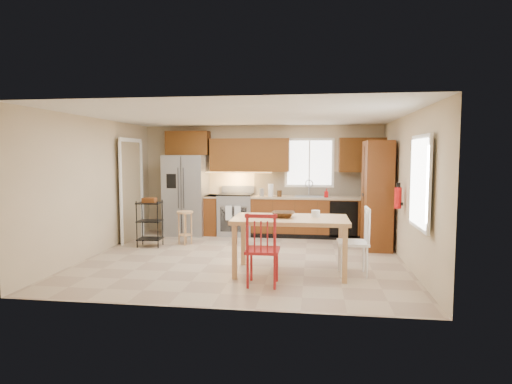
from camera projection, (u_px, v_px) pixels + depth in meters
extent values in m
plane|color=tan|center=(244.00, 258.00, 7.57)|extent=(5.50, 5.50, 0.00)
cube|color=silver|center=(244.00, 116.00, 7.35)|extent=(5.50, 5.00, 0.02)
cube|color=#CCB793|center=(262.00, 180.00, 9.93)|extent=(5.50, 0.02, 2.50)
cube|color=#CCB793|center=(209.00, 205.00, 4.99)|extent=(5.50, 0.02, 2.50)
cube|color=#CCB793|center=(96.00, 187.00, 7.83)|extent=(0.02, 5.00, 2.50)
cube|color=#CCB793|center=(407.00, 190.00, 7.09)|extent=(0.02, 5.00, 2.50)
cube|color=gray|center=(186.00, 195.00, 9.81)|extent=(0.92, 0.75, 1.82)
cube|color=gray|center=(236.00, 215.00, 9.76)|extent=(0.76, 0.63, 0.92)
cube|color=#5F3211|center=(213.00, 215.00, 9.85)|extent=(0.30, 0.60, 0.90)
cube|color=#5F3211|center=(317.00, 217.00, 9.53)|extent=(2.92, 0.60, 0.90)
cube|color=black|center=(344.00, 219.00, 9.16)|extent=(0.60, 0.02, 0.78)
cube|color=beige|center=(318.00, 184.00, 9.74)|extent=(2.92, 0.03, 0.55)
cube|color=#633810|center=(188.00, 143.00, 9.91)|extent=(1.00, 0.35, 0.55)
cube|color=#633810|center=(250.00, 155.00, 9.74)|extent=(1.80, 0.35, 0.75)
cube|color=#633810|center=(362.00, 155.00, 9.40)|extent=(1.00, 0.35, 0.75)
cube|color=white|center=(309.00, 163.00, 9.72)|extent=(1.12, 0.04, 1.12)
cube|color=gray|center=(309.00, 198.00, 9.52)|extent=(0.62, 0.46, 0.16)
cube|color=#FFBF66|center=(237.00, 172.00, 9.79)|extent=(1.60, 0.30, 0.01)
imported|color=#B90C0E|center=(326.00, 193.00, 9.35)|extent=(0.09, 0.09, 0.19)
cylinder|color=silver|center=(271.00, 190.00, 9.56)|extent=(0.12, 0.12, 0.28)
cylinder|color=gray|center=(262.00, 192.00, 9.60)|extent=(0.11, 0.11, 0.18)
cylinder|color=#462B12|center=(279.00, 194.00, 9.51)|extent=(0.10, 0.10, 0.14)
cube|color=#5F3211|center=(377.00, 195.00, 8.33)|extent=(0.50, 0.95, 2.10)
cylinder|color=#B90C0E|center=(398.00, 198.00, 7.26)|extent=(0.12, 0.12, 0.36)
cube|color=white|center=(420.00, 182.00, 5.94)|extent=(0.04, 1.02, 1.32)
cube|color=#8C7A59|center=(131.00, 191.00, 9.12)|extent=(0.04, 0.95, 2.10)
imported|color=#462B12|center=(283.00, 218.00, 6.57)|extent=(0.36, 0.36, 0.09)
cylinder|color=silver|center=(316.00, 215.00, 6.61)|extent=(0.15, 0.15, 0.17)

